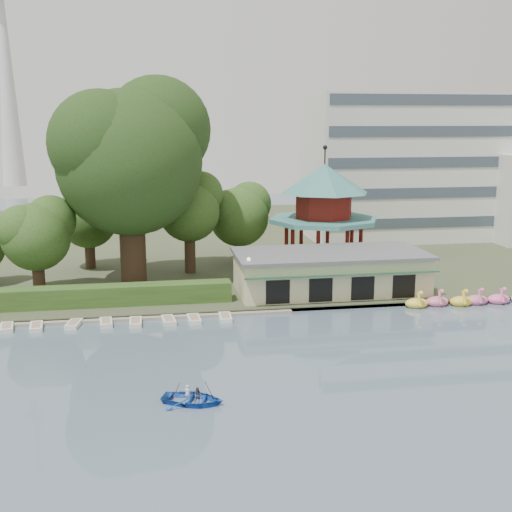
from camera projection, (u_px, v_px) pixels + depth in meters
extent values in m
plane|color=slate|center=(272.00, 393.00, 40.20)|extent=(220.00, 220.00, 0.00)
cube|color=#424930|center=(203.00, 241.00, 90.35)|extent=(220.00, 70.00, 0.40)
cube|color=gray|center=(235.00, 312.00, 56.87)|extent=(220.00, 0.60, 0.30)
cube|color=gray|center=(96.00, 319.00, 54.85)|extent=(34.00, 1.60, 0.24)
cube|color=beige|center=(330.00, 273.00, 62.58)|extent=(18.00, 8.00, 3.60)
cube|color=#595B5E|center=(330.00, 253.00, 62.18)|extent=(18.60, 8.60, 0.30)
cube|color=#194C2D|center=(343.00, 275.00, 58.26)|extent=(18.00, 1.59, 0.45)
cylinder|color=beige|center=(323.00, 262.00, 72.80)|extent=(10.40, 10.40, 1.20)
cylinder|color=#3B7C78|center=(323.00, 220.00, 71.80)|extent=(12.40, 12.40, 0.50)
cylinder|color=maroon|center=(324.00, 205.00, 71.45)|extent=(6.40, 6.40, 2.80)
cone|color=#3B7C78|center=(324.00, 178.00, 70.83)|extent=(10.00, 10.00, 3.20)
cylinder|color=black|center=(325.00, 156.00, 70.32)|extent=(0.16, 0.16, 1.80)
cube|color=silver|center=(413.00, 166.00, 91.11)|extent=(30.00, 14.00, 20.00)
cone|color=silver|center=(6.00, 67.00, 162.37)|extent=(6.00, 6.00, 60.00)
cube|color=#35551F|center=(64.00, 297.00, 57.31)|extent=(30.00, 2.00, 1.80)
cylinder|color=black|center=(249.00, 282.00, 58.28)|extent=(0.12, 0.12, 4.00)
sphere|color=beige|center=(249.00, 259.00, 57.85)|extent=(0.36, 0.36, 0.36)
cylinder|color=#3A281C|center=(132.00, 236.00, 64.67)|extent=(2.60, 2.60, 9.93)
sphere|color=#243D16|center=(129.00, 163.00, 63.15)|extent=(14.44, 14.44, 14.44)
sphere|color=#243D16|center=(158.00, 129.00, 65.05)|extent=(10.83, 10.83, 10.83)
sphere|color=#243D16|center=(101.00, 143.00, 60.94)|extent=(10.11, 10.11, 10.11)
cylinder|color=#3A281C|center=(38.00, 270.00, 61.87)|extent=(1.17, 1.17, 4.43)
sphere|color=#35551F|center=(36.00, 237.00, 61.19)|extent=(6.53, 6.53, 6.53)
sphere|color=#35551F|center=(51.00, 220.00, 62.05)|extent=(4.89, 4.89, 4.89)
sphere|color=#35551F|center=(21.00, 229.00, 60.19)|extent=(4.57, 4.57, 4.57)
cylinder|color=#3A281C|center=(190.00, 248.00, 69.95)|extent=(1.19, 1.19, 5.47)
sphere|color=#35551F|center=(189.00, 211.00, 69.12)|extent=(6.62, 6.62, 6.62)
sphere|color=#35551F|center=(200.00, 194.00, 69.92)|extent=(4.97, 4.97, 4.97)
sphere|color=#35551F|center=(178.00, 202.00, 68.06)|extent=(4.64, 4.64, 4.64)
cylinder|color=#3A281C|center=(239.00, 244.00, 74.89)|extent=(1.24, 1.24, 4.38)
sphere|color=#35551F|center=(239.00, 217.00, 74.22)|extent=(6.88, 6.88, 6.88)
sphere|color=#35551F|center=(249.00, 204.00, 75.14)|extent=(5.16, 5.16, 5.16)
sphere|color=#35551F|center=(229.00, 210.00, 73.18)|extent=(4.82, 4.82, 4.82)
cylinder|color=#3A281C|center=(90.00, 249.00, 72.15)|extent=(1.15, 1.15, 4.48)
sphere|color=#35551F|center=(88.00, 220.00, 71.47)|extent=(6.37, 6.37, 6.37)
sphere|color=#35551F|center=(100.00, 205.00, 72.30)|extent=(4.78, 4.78, 4.78)
sphere|color=#35551F|center=(77.00, 213.00, 70.49)|extent=(4.46, 4.46, 4.46)
ellipsoid|color=yellow|center=(416.00, 303.00, 58.76)|extent=(2.16, 1.44, 0.99)
cylinder|color=yellow|center=(419.00, 299.00, 58.12)|extent=(0.26, 0.79, 1.29)
sphere|color=yellow|center=(421.00, 293.00, 57.69)|extent=(0.44, 0.44, 0.44)
ellipsoid|color=pink|center=(437.00, 302.00, 59.32)|extent=(2.16, 1.44, 0.99)
cylinder|color=pink|center=(440.00, 298.00, 58.68)|extent=(0.26, 0.79, 1.29)
sphere|color=pink|center=(442.00, 291.00, 58.25)|extent=(0.44, 0.44, 0.44)
ellipsoid|color=yellow|center=(461.00, 302.00, 59.37)|extent=(2.16, 1.44, 0.99)
cylinder|color=yellow|center=(464.00, 297.00, 58.72)|extent=(0.26, 0.79, 1.29)
sphere|color=yellow|center=(466.00, 291.00, 58.30)|extent=(0.44, 0.44, 0.44)
ellipsoid|color=pink|center=(477.00, 300.00, 59.80)|extent=(2.16, 1.44, 0.99)
cylinder|color=pink|center=(480.00, 296.00, 59.16)|extent=(0.26, 0.79, 1.29)
sphere|color=pink|center=(482.00, 290.00, 58.73)|extent=(0.44, 0.44, 0.44)
ellipsoid|color=pink|center=(499.00, 299.00, 60.07)|extent=(2.16, 1.44, 0.99)
cylinder|color=pink|center=(502.00, 295.00, 59.42)|extent=(0.26, 0.79, 1.29)
sphere|color=pink|center=(505.00, 289.00, 59.00)|extent=(0.44, 0.44, 0.44)
cube|color=silver|center=(7.00, 327.00, 52.47)|extent=(1.36, 2.43, 0.36)
cube|color=silver|center=(36.00, 327.00, 52.66)|extent=(1.27, 2.40, 0.36)
cube|color=silver|center=(74.00, 324.00, 53.39)|extent=(1.35, 2.43, 0.36)
cube|color=silver|center=(106.00, 322.00, 53.76)|extent=(1.21, 2.38, 0.36)
cube|color=silver|center=(136.00, 322.00, 53.83)|extent=(1.00, 2.30, 0.36)
cube|color=silver|center=(169.00, 320.00, 54.36)|extent=(1.26, 2.40, 0.36)
cube|color=silver|center=(194.00, 319.00, 54.70)|extent=(1.15, 2.36, 0.36)
cube|color=silver|center=(225.00, 317.00, 55.17)|extent=(1.05, 2.32, 0.36)
imported|color=#194EB1|center=(193.00, 395.00, 38.66)|extent=(6.28, 5.40, 1.09)
imported|color=white|center=(187.00, 393.00, 38.79)|extent=(0.44, 0.37, 1.04)
imported|color=#3C3C55|center=(198.00, 395.00, 38.51)|extent=(0.59, 0.53, 1.01)
cylinder|color=#3A281C|center=(173.00, 400.00, 38.51)|extent=(0.94, 0.29, 2.01)
cylinder|color=#3A281C|center=(212.00, 397.00, 38.90)|extent=(0.94, 0.29, 2.01)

